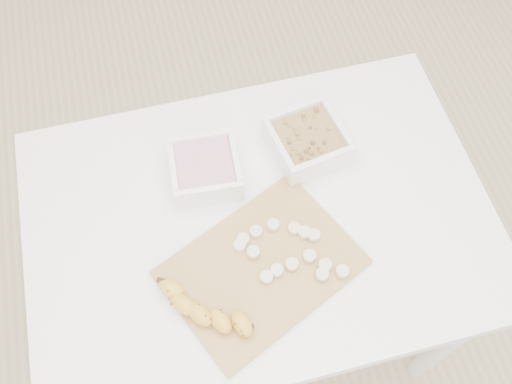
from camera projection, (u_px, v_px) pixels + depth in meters
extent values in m
plane|color=#C6AD89|center=(258.00, 316.00, 1.89)|extent=(3.50, 3.50, 0.00)
cube|color=white|center=(259.00, 221.00, 1.24)|extent=(1.00, 0.70, 0.04)
cylinder|color=white|center=(449.00, 342.00, 1.49)|extent=(0.05, 0.05, 0.71)
cylinder|color=white|center=(87.00, 224.00, 1.65)|extent=(0.05, 0.05, 0.71)
cylinder|color=white|center=(373.00, 159.00, 1.76)|extent=(0.05, 0.05, 0.71)
cube|color=white|center=(205.00, 169.00, 1.24)|extent=(0.16, 0.16, 0.07)
cube|color=pink|center=(205.00, 169.00, 1.24)|extent=(0.13, 0.13, 0.04)
cube|color=white|center=(307.00, 141.00, 1.28)|extent=(0.18, 0.18, 0.07)
cube|color=olive|center=(308.00, 141.00, 1.27)|extent=(0.15, 0.15, 0.04)
cube|color=tan|center=(262.00, 267.00, 1.16)|extent=(0.45, 0.39, 0.01)
cylinder|color=beige|center=(240.00, 245.00, 1.17)|extent=(0.03, 0.03, 0.01)
cylinder|color=beige|center=(243.00, 240.00, 1.18)|extent=(0.03, 0.03, 0.01)
cylinder|color=beige|center=(256.00, 232.00, 1.19)|extent=(0.03, 0.03, 0.01)
cylinder|color=beige|center=(273.00, 225.00, 1.19)|extent=(0.03, 0.03, 0.01)
cylinder|color=beige|center=(294.00, 228.00, 1.19)|extent=(0.03, 0.03, 0.01)
cylinder|color=beige|center=(304.00, 232.00, 1.18)|extent=(0.03, 0.03, 0.01)
cylinder|color=beige|center=(314.00, 235.00, 1.18)|extent=(0.03, 0.03, 0.01)
cylinder|color=beige|center=(266.00, 277.00, 1.14)|extent=(0.03, 0.03, 0.01)
cylinder|color=beige|center=(277.00, 270.00, 1.14)|extent=(0.03, 0.03, 0.01)
cylinder|color=beige|center=(292.00, 264.00, 1.15)|extent=(0.03, 0.03, 0.01)
cylinder|color=beige|center=(309.00, 256.00, 1.16)|extent=(0.03, 0.03, 0.01)
cylinder|color=beige|center=(325.00, 265.00, 1.15)|extent=(0.03, 0.03, 0.01)
cylinder|color=beige|center=(342.00, 271.00, 1.14)|extent=(0.03, 0.03, 0.01)
cylinder|color=beige|center=(322.00, 274.00, 1.14)|extent=(0.03, 0.03, 0.01)
cylinder|color=beige|center=(253.00, 252.00, 1.16)|extent=(0.03, 0.03, 0.01)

